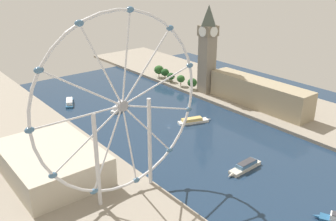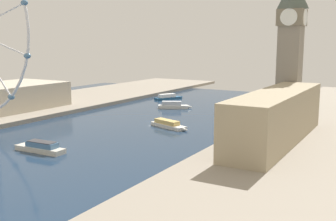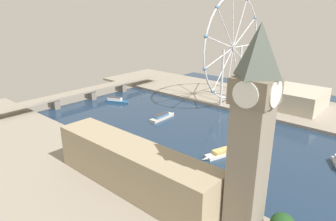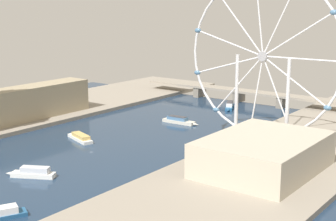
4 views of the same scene
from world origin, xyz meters
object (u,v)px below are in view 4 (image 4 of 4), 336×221
object	(u,v)px
tour_boat_2	(33,173)
ferris_wheel	(263,58)
parliament_block	(29,102)
tour_boat_3	(230,106)
river_bridge	(239,92)
tour_boat_4	(80,137)
tour_boat_0	(179,121)
riverside_hall	(264,154)

from	to	relation	value
tour_boat_2	ferris_wheel	bearing A→B (deg)	-148.38
parliament_block	tour_boat_2	distance (m)	133.78
ferris_wheel	tour_boat_3	distance (m)	134.64
parliament_block	tour_boat_3	world-z (taller)	parliament_block
river_bridge	tour_boat_3	distance (m)	35.39
parliament_block	tour_boat_4	distance (m)	74.01
tour_boat_0	tour_boat_3	size ratio (longest dim) A/B	1.19
tour_boat_0	tour_boat_2	size ratio (longest dim) A/B	1.19
riverside_hall	tour_boat_4	world-z (taller)	riverside_hall
tour_boat_3	riverside_hall	bearing A→B (deg)	11.81
tour_boat_0	river_bridge	bearing A→B (deg)	90.79
riverside_hall	river_bridge	world-z (taller)	riverside_hall
ferris_wheel	tour_boat_0	distance (m)	101.67
parliament_block	tour_boat_0	xyz separation A→B (m)	(96.99, 67.14, -13.56)
ferris_wheel	tour_boat_2	distance (m)	154.89
tour_boat_3	tour_boat_4	bearing A→B (deg)	-35.10
riverside_hall	tour_boat_0	xyz separation A→B (m)	(-107.45, 71.19, -10.17)
riverside_hall	river_bridge	xyz separation A→B (m)	(-112.96, 176.25, -3.34)
tour_boat_3	ferris_wheel	bearing A→B (deg)	14.98
riverside_hall	tour_boat_4	distance (m)	133.81
river_bridge	riverside_hall	bearing A→B (deg)	-57.34
tour_boat_2	tour_boat_3	xyz separation A→B (m)	(-4.60, 219.72, 0.16)
ferris_wheel	tour_boat_2	xyz separation A→B (m)	(-72.54, -124.72, -56.32)
parliament_block	river_bridge	world-z (taller)	parliament_block
riverside_hall	tour_boat_4	size ratio (longest dim) A/B	2.34
parliament_block	tour_boat_0	world-z (taller)	parliament_block
riverside_hall	tour_boat_4	bearing A→B (deg)	-175.80
tour_boat_2	tour_boat_0	bearing A→B (deg)	-114.86
parliament_block	tour_boat_0	distance (m)	118.74
riverside_hall	tour_boat_2	world-z (taller)	riverside_hall
ferris_wheel	tour_boat_2	world-z (taller)	ferris_wheel
tour_boat_4	river_bridge	bearing A→B (deg)	-77.30
ferris_wheel	tour_boat_4	world-z (taller)	ferris_wheel
tour_boat_3	tour_boat_4	xyz separation A→B (m)	(-29.65, -152.57, -0.59)
tour_boat_0	riverside_hall	bearing A→B (deg)	-35.74
tour_boat_0	tour_boat_3	distance (m)	71.71
tour_boat_2	tour_boat_4	xyz separation A→B (m)	(-34.26, 67.16, -0.44)
parliament_block	ferris_wheel	distance (m)	188.44
river_bridge	parliament_block	bearing A→B (deg)	-117.98
ferris_wheel	riverside_hall	xyz separation A→B (m)	(26.25, -47.79, -46.38)
parliament_block	tour_boat_2	world-z (taller)	parliament_block
parliament_block	ferris_wheel	world-z (taller)	ferris_wheel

